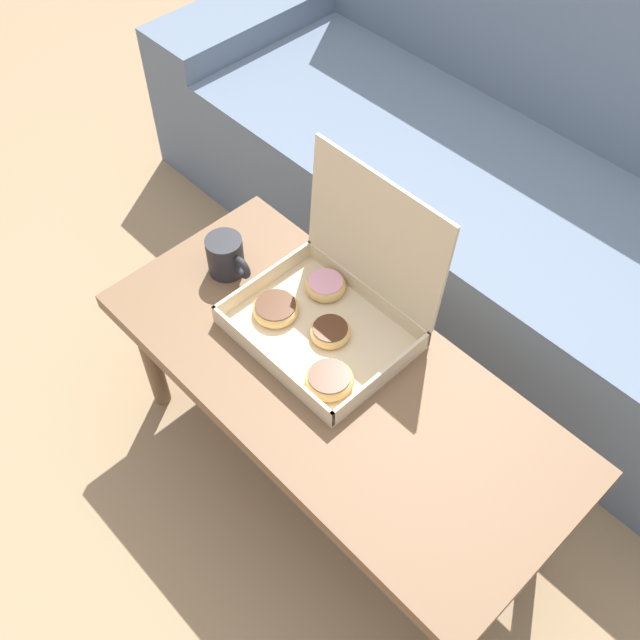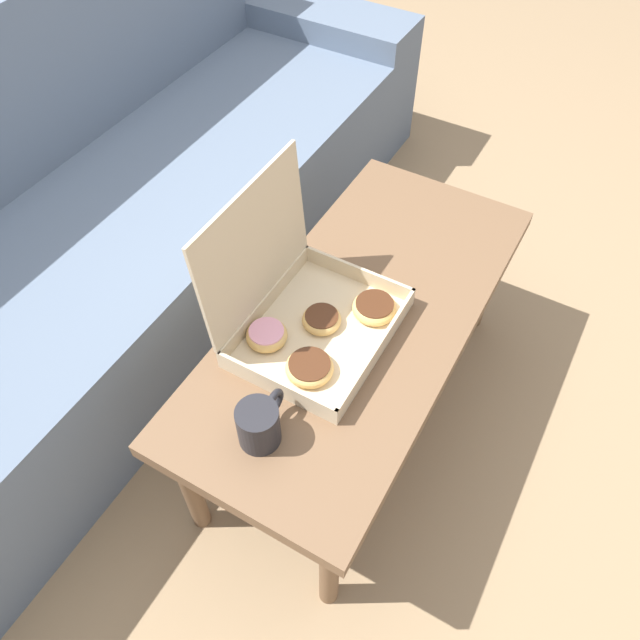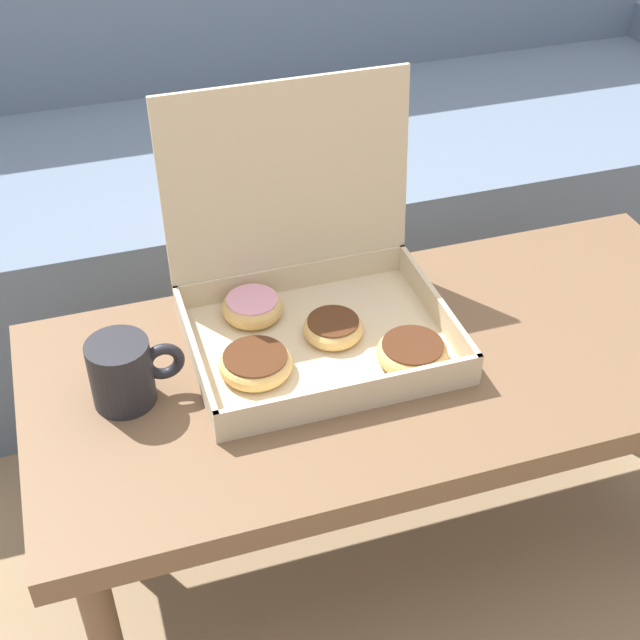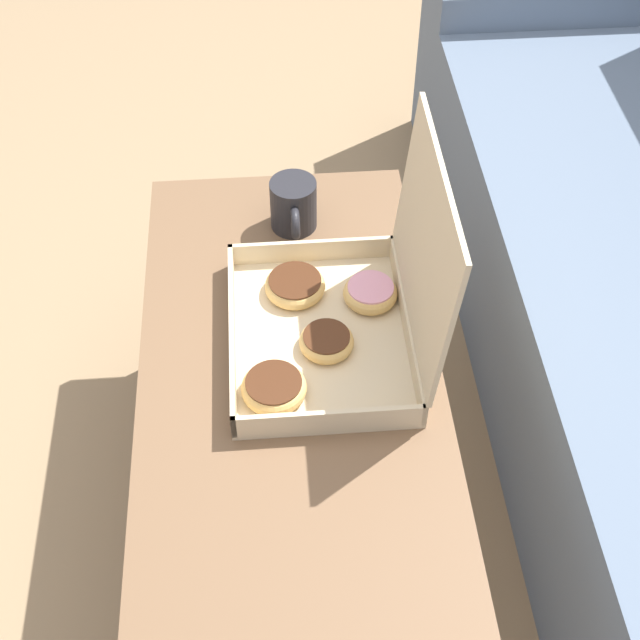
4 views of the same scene
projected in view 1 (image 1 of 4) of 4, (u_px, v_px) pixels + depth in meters
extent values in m
plane|color=#937756|center=(350.00, 456.00, 1.92)|extent=(12.00, 12.00, 0.00)
cube|color=slate|center=(522.00, 271.00, 2.04)|extent=(2.10, 0.61, 0.42)
cube|color=slate|center=(631.00, 138.00, 2.03)|extent=(2.10, 0.20, 0.87)
cube|color=slate|center=(267.00, 65.00, 2.57)|extent=(0.24, 0.81, 0.50)
cube|color=brown|center=(336.00, 382.00, 1.57)|extent=(1.07, 0.48, 0.04)
cylinder|color=brown|center=(151.00, 357.00, 1.88)|extent=(0.04, 0.04, 0.39)
cylinder|color=brown|center=(260.00, 282.00, 2.03)|extent=(0.04, 0.04, 0.39)
cylinder|color=brown|center=(549.00, 522.00, 1.61)|extent=(0.04, 0.04, 0.39)
cube|color=beige|center=(320.00, 333.00, 1.62)|extent=(0.37, 0.29, 0.01)
cube|color=beige|center=(270.00, 363.00, 1.54)|extent=(0.37, 0.01, 0.04)
cube|color=beige|center=(366.00, 291.00, 1.67)|extent=(0.37, 0.01, 0.04)
cube|color=beige|center=(264.00, 280.00, 1.69)|extent=(0.01, 0.29, 0.04)
cube|color=beige|center=(382.00, 377.00, 1.52)|extent=(0.01, 0.29, 0.04)
cube|color=beige|center=(375.00, 234.00, 1.54)|extent=(0.37, 0.03, 0.29)
torus|color=#E0B266|center=(332.00, 331.00, 1.61)|extent=(0.09, 0.09, 0.03)
cylinder|color=#472614|center=(332.00, 328.00, 1.60)|extent=(0.08, 0.08, 0.01)
torus|color=#E0B266|center=(276.00, 309.00, 1.64)|extent=(0.10, 0.10, 0.03)
cylinder|color=#472614|center=(276.00, 306.00, 1.64)|extent=(0.09, 0.09, 0.01)
torus|color=#E0B266|center=(326.00, 286.00, 1.68)|extent=(0.09, 0.09, 0.03)
cylinder|color=pink|center=(326.00, 283.00, 1.68)|extent=(0.08, 0.08, 0.01)
torus|color=#E0B266|center=(329.00, 380.00, 1.53)|extent=(0.10, 0.10, 0.03)
cylinder|color=#472614|center=(329.00, 377.00, 1.52)|extent=(0.09, 0.09, 0.01)
cylinder|color=#232328|center=(225.00, 255.00, 1.71)|extent=(0.08, 0.08, 0.10)
torus|color=#232328|center=(241.00, 267.00, 1.68)|extent=(0.06, 0.02, 0.06)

